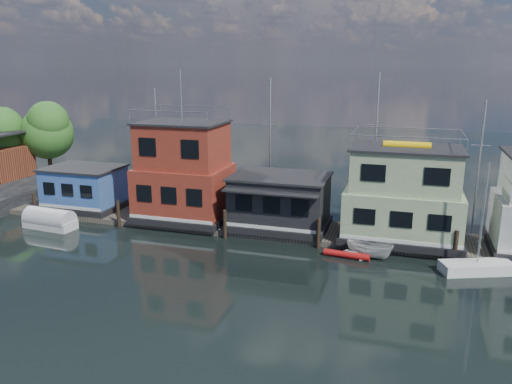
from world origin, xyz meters
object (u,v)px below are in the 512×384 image
(houseboat_red, at_px, (184,173))
(day_sailer, at_px, (477,267))
(dinghy_white, at_px, (357,250))
(houseboat_green, at_px, (403,196))
(tarp_runabout, at_px, (50,220))
(red_kayak, at_px, (346,255))
(motorboat, at_px, (369,250))
(houseboat_blue, at_px, (85,188))
(houseboat_dark, at_px, (280,201))

(houseboat_red, distance_m, day_sailer, 22.41)
(houseboat_red, relative_size, dinghy_white, 6.40)
(houseboat_green, height_order, tarp_runabout, houseboat_green)
(houseboat_red, distance_m, red_kayak, 14.77)
(tarp_runabout, bearing_deg, day_sailer, 5.67)
(motorboat, bearing_deg, houseboat_green, -15.41)
(houseboat_blue, bearing_deg, motorboat, -8.48)
(red_kayak, bearing_deg, day_sailer, 5.53)
(houseboat_dark, distance_m, red_kayak, 7.30)
(houseboat_blue, relative_size, tarp_runabout, 1.47)
(dinghy_white, relative_size, day_sailer, 0.27)
(houseboat_dark, xyz_separation_m, tarp_runabout, (-17.59, -4.59, -1.78))
(houseboat_red, height_order, houseboat_dark, houseboat_red)
(houseboat_blue, bearing_deg, dinghy_white, -8.84)
(motorboat, relative_size, tarp_runabout, 0.73)
(dinghy_white, bearing_deg, houseboat_blue, 60.18)
(dinghy_white, bearing_deg, houseboat_dark, 38.65)
(dinghy_white, bearing_deg, day_sailer, -114.49)
(houseboat_green, relative_size, motorboat, 2.65)
(houseboat_green, relative_size, tarp_runabout, 1.92)
(houseboat_dark, distance_m, tarp_runabout, 18.26)
(houseboat_blue, height_order, houseboat_red, houseboat_red)
(houseboat_red, xyz_separation_m, dinghy_white, (14.28, -3.70, -3.62))
(tarp_runabout, bearing_deg, houseboat_blue, 93.75)
(houseboat_red, bearing_deg, motorboat, -13.65)
(day_sailer, bearing_deg, houseboat_red, 147.67)
(dinghy_white, bearing_deg, motorboat, -108.97)
(day_sailer, height_order, tarp_runabout, day_sailer)
(houseboat_green, bearing_deg, red_kayak, -129.38)
(houseboat_blue, xyz_separation_m, red_kayak, (23.15, -4.07, -1.98))
(motorboat, height_order, tarp_runabout, tarp_runabout)
(day_sailer, bearing_deg, houseboat_blue, 150.92)
(day_sailer, xyz_separation_m, tarp_runabout, (-31.30, -0.45, 0.23))
(dinghy_white, xyz_separation_m, motorboat, (0.84, 0.03, 0.12))
(houseboat_red, distance_m, tarp_runabout, 11.19)
(houseboat_red, relative_size, houseboat_dark, 1.60)
(day_sailer, relative_size, tarp_runabout, 1.60)
(motorboat, bearing_deg, houseboat_blue, 93.28)
(houseboat_red, bearing_deg, red_kayak, -16.62)
(houseboat_green, xyz_separation_m, dinghy_white, (-2.72, -3.70, -3.06))
(houseboat_red, xyz_separation_m, houseboat_green, (17.00, 0.00, -0.55))
(houseboat_dark, xyz_separation_m, day_sailer, (13.71, -4.14, -2.00))
(houseboat_blue, xyz_separation_m, houseboat_red, (9.50, 0.00, 1.90))
(houseboat_green, bearing_deg, tarp_runabout, -170.17)
(houseboat_red, bearing_deg, houseboat_dark, -0.14)
(houseboat_green, distance_m, dinghy_white, 5.52)
(motorboat, bearing_deg, houseboat_red, 88.12)
(dinghy_white, distance_m, motorboat, 0.85)
(houseboat_blue, relative_size, day_sailer, 0.92)
(houseboat_dark, distance_m, dinghy_white, 7.53)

